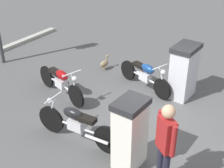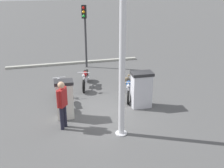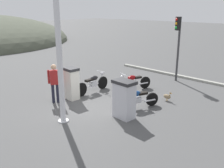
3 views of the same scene
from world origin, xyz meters
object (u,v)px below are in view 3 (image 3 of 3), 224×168
(motorcycle_far_pump, at_px, (93,83))
(canopy_support_pole, at_px, (60,65))
(motorcycle_near_pump, at_px, (137,99))
(wandering_duck, at_px, (167,96))
(fuel_pump_far, at_px, (71,83))
(motorcycle_extra, at_px, (133,82))
(attendant_person, at_px, (55,81))
(roadside_traffic_light, at_px, (178,38))
(fuel_pump_near, at_px, (124,99))

(motorcycle_far_pump, height_order, canopy_support_pole, canopy_support_pole)
(motorcycle_near_pump, bearing_deg, motorcycle_far_pump, 84.81)
(motorcycle_far_pump, height_order, wandering_duck, motorcycle_far_pump)
(fuel_pump_far, relative_size, motorcycle_extra, 0.74)
(motorcycle_extra, xyz_separation_m, attendant_person, (-3.61, 1.59, 0.54))
(wandering_duck, xyz_separation_m, roadside_traffic_light, (3.18, 1.32, 2.24))
(fuel_pump_near, relative_size, roadside_traffic_light, 0.42)
(fuel_pump_far, bearing_deg, fuel_pump_near, -90.00)
(attendant_person, height_order, canopy_support_pole, canopy_support_pole)
(fuel_pump_near, bearing_deg, fuel_pump_far, 90.00)
(fuel_pump_far, distance_m, roadside_traffic_light, 6.48)
(motorcycle_near_pump, distance_m, motorcycle_extra, 2.37)
(fuel_pump_near, distance_m, motorcycle_extra, 3.31)
(motorcycle_near_pump, relative_size, roadside_traffic_light, 0.53)
(motorcycle_near_pump, distance_m, motorcycle_far_pump, 2.92)
(fuel_pump_near, relative_size, motorcycle_far_pump, 0.69)
(motorcycle_far_pump, bearing_deg, roadside_traffic_light, -24.31)
(motorcycle_far_pump, height_order, attendant_person, attendant_person)
(canopy_support_pole, bearing_deg, motorcycle_far_pump, 27.00)
(fuel_pump_near, distance_m, canopy_support_pole, 2.70)
(attendant_person, bearing_deg, roadside_traffic_light, -19.06)
(fuel_pump_far, relative_size, canopy_support_pole, 0.33)
(fuel_pump_near, distance_m, roadside_traffic_light, 6.20)
(attendant_person, bearing_deg, fuel_pump_near, -76.60)
(fuel_pump_near, distance_m, motorcycle_near_pump, 1.10)
(motorcycle_far_pump, xyz_separation_m, attendant_person, (-2.09, 0.23, 0.54))
(motorcycle_far_pump, relative_size, attendant_person, 1.23)
(motorcycle_extra, xyz_separation_m, canopy_support_pole, (-4.60, -0.22, 1.69))
(fuel_pump_near, height_order, motorcycle_far_pump, fuel_pump_near)
(fuel_pump_near, height_order, attendant_person, attendant_person)
(fuel_pump_near, xyz_separation_m, wandering_duck, (2.70, -0.34, -0.54))
(fuel_pump_far, xyz_separation_m, attendant_person, (-0.78, 0.18, 0.26))
(motorcycle_far_pump, xyz_separation_m, roadside_traffic_light, (4.58, -2.07, 1.99))
(motorcycle_near_pump, relative_size, motorcycle_far_pump, 0.88)
(fuel_pump_near, height_order, wandering_duck, fuel_pump_near)
(fuel_pump_near, xyz_separation_m, fuel_pump_far, (0.00, 3.10, -0.00))
(fuel_pump_near, bearing_deg, wandering_duck, -7.21)
(motorcycle_near_pump, xyz_separation_m, motorcycle_extra, (1.78, 1.56, 0.03))
(motorcycle_far_pump, bearing_deg, attendant_person, 173.58)
(motorcycle_extra, xyz_separation_m, roadside_traffic_light, (3.06, -0.72, 1.99))
(fuel_pump_near, relative_size, wandering_duck, 3.27)
(fuel_pump_near, height_order, fuel_pump_far, fuel_pump_near)
(fuel_pump_near, bearing_deg, attendant_person, 103.40)
(fuel_pump_far, height_order, wandering_duck, fuel_pump_far)
(fuel_pump_near, bearing_deg, motorcycle_far_pump, 66.81)
(attendant_person, relative_size, canopy_support_pole, 0.39)
(fuel_pump_far, relative_size, roadside_traffic_light, 0.41)
(fuel_pump_far, height_order, attendant_person, attendant_person)
(fuel_pump_near, height_order, canopy_support_pole, canopy_support_pole)
(wandering_duck, bearing_deg, motorcycle_far_pump, 112.40)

